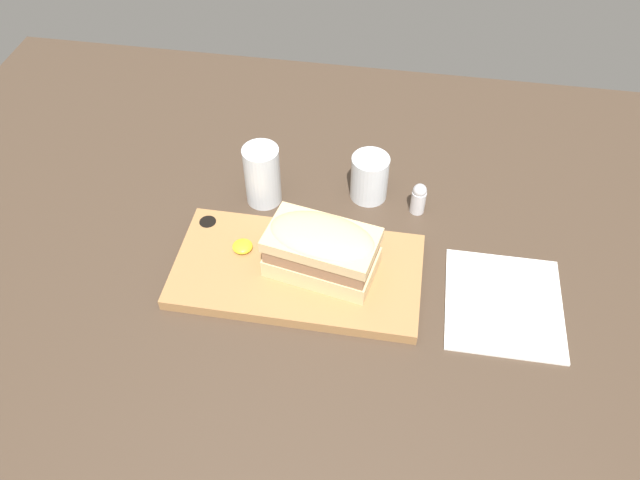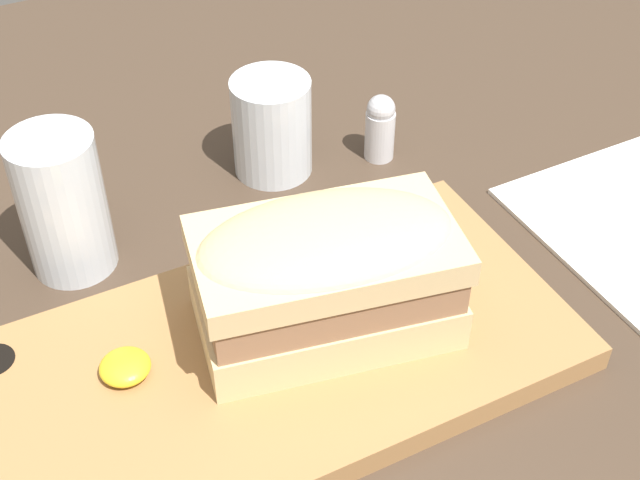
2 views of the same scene
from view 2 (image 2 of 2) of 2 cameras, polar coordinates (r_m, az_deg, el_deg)
dining_table at (r=60.91cm, az=-3.62°, el=-7.27°), size 151.43×115.25×2.00cm
serving_board at (r=58.05cm, az=-2.95°, el=-7.52°), size 38.16×19.78×1.95cm
sandwich at (r=55.36cm, az=0.38°, el=-2.04°), size 17.70×12.10×8.72cm
mustard_dollop at (r=56.88cm, az=-12.47°, el=-7.70°), size 3.20×3.20×1.28cm
water_glass at (r=65.15cm, az=-16.03°, el=1.72°), size 6.11×6.11×10.95cm
wine_glass at (r=72.61cm, az=-3.09°, el=6.95°), size 6.45×6.45×8.29cm
salt_shaker at (r=74.43cm, az=3.87°, el=7.25°), size 2.49×2.49×5.92cm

